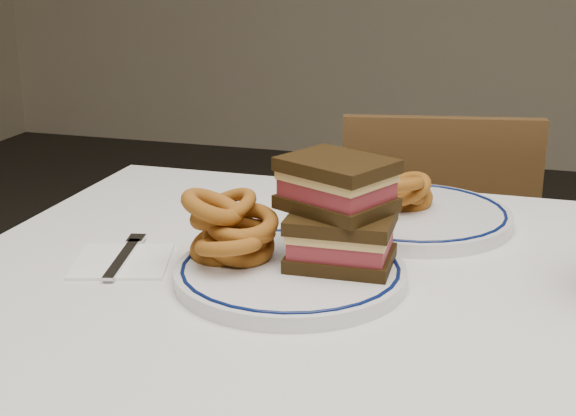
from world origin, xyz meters
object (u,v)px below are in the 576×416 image
(reuben_sandwich, at_px, (339,212))
(far_plate, at_px, (411,215))
(chair_far, at_px, (430,280))
(main_plate, at_px, (290,273))

(reuben_sandwich, relative_size, far_plate, 0.53)
(chair_far, bearing_deg, far_plate, -87.74)
(chair_far, bearing_deg, main_plate, -96.43)
(chair_far, height_order, reuben_sandwich, reuben_sandwich)
(far_plate, bearing_deg, main_plate, -112.93)
(main_plate, xyz_separation_m, far_plate, (0.11, 0.25, 0.00))
(chair_far, distance_m, main_plate, 0.83)
(main_plate, bearing_deg, far_plate, 67.07)
(chair_far, height_order, main_plate, chair_far)
(main_plate, bearing_deg, chair_far, 83.57)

